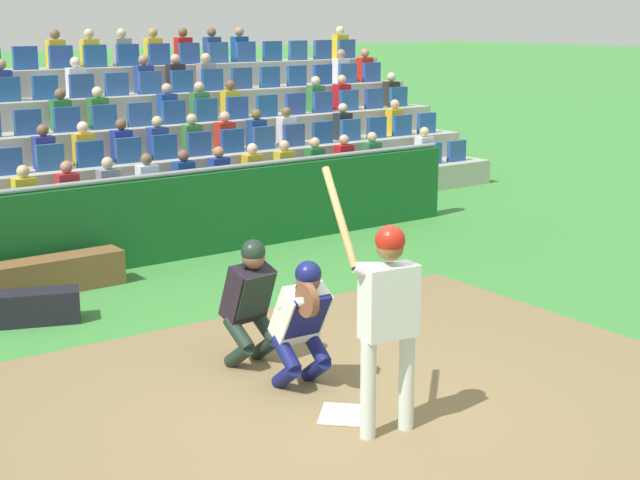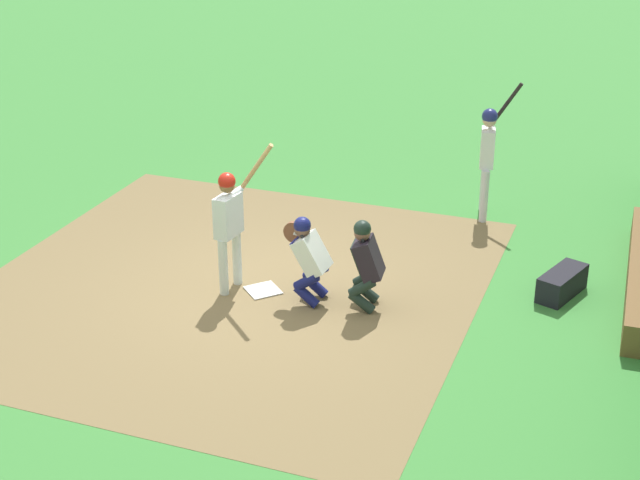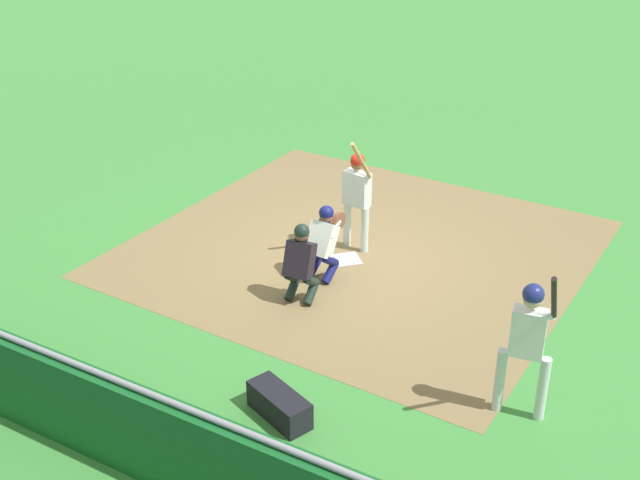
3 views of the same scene
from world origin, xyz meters
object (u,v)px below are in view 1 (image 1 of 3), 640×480
(catcher_crouching, at_px, (303,317))
(batter_at_plate, at_px, (387,306))
(equipment_duffel_bag, at_px, (38,307))
(home_plate_umpire, at_px, (250,297))
(home_plate_marker, at_px, (346,415))

(catcher_crouching, bearing_deg, batter_at_plate, 90.70)
(batter_at_plate, xyz_separation_m, equipment_duffel_bag, (1.28, -4.48, -0.91))
(home_plate_umpire, height_order, equipment_duffel_bag, home_plate_umpire)
(home_plate_umpire, xyz_separation_m, equipment_duffel_bag, (1.21, -2.53, -0.52))
(home_plate_marker, bearing_deg, home_plate_umpire, -89.70)
(batter_at_plate, xyz_separation_m, catcher_crouching, (0.01, -1.15, -0.39))
(batter_at_plate, xyz_separation_m, home_plate_umpire, (0.07, -1.95, -0.39))
(home_plate_umpire, bearing_deg, catcher_crouching, 93.73)
(batter_at_plate, distance_m, equipment_duffel_bag, 4.75)
(catcher_crouching, height_order, home_plate_umpire, home_plate_umpire)
(catcher_crouching, bearing_deg, home_plate_marker, 86.38)
(batter_at_plate, distance_m, catcher_crouching, 1.21)
(batter_at_plate, bearing_deg, catcher_crouching, -89.30)
(equipment_duffel_bag, bearing_deg, home_plate_umpire, 136.54)
(catcher_crouching, bearing_deg, equipment_duffel_bag, -69.23)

